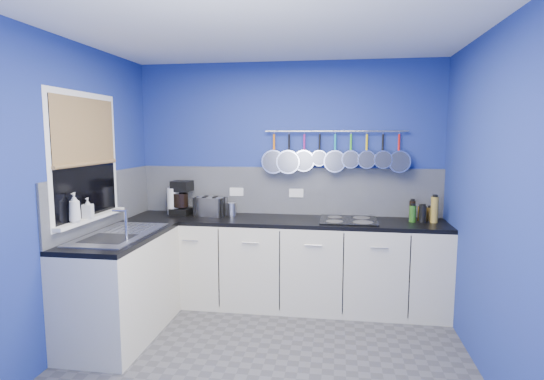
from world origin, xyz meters
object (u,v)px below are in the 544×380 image
(soap_bottle_b, at_px, (88,208))
(coffee_maker, at_px, (182,198))
(soap_bottle_a, at_px, (74,208))
(paper_towel, at_px, (173,201))
(canister, at_px, (232,209))
(toaster, at_px, (210,206))
(hob, at_px, (348,220))

(soap_bottle_b, relative_size, coffee_maker, 0.48)
(soap_bottle_a, bearing_deg, paper_towel, 75.21)
(soap_bottle_b, relative_size, canister, 1.26)
(toaster, height_order, canister, toaster)
(soap_bottle_a, bearing_deg, soap_bottle_b, 90.00)
(hob, bearing_deg, toaster, 177.32)
(toaster, bearing_deg, soap_bottle_a, -103.72)
(coffee_maker, xyz_separation_m, toaster, (0.32, -0.03, -0.08))
(soap_bottle_a, xyz_separation_m, toaster, (0.75, 1.23, -0.17))
(coffee_maker, bearing_deg, toaster, 0.62)
(soap_bottle_a, xyz_separation_m, paper_towel, (0.33, 1.25, -0.13))
(soap_bottle_b, xyz_separation_m, toaster, (0.75, 1.04, -0.14))
(toaster, bearing_deg, soap_bottle_b, -107.96)
(soap_bottle_a, distance_m, toaster, 1.45)
(soap_bottle_b, xyz_separation_m, paper_towel, (0.33, 1.07, -0.10))
(soap_bottle_a, distance_m, canister, 1.60)
(coffee_maker, height_order, canister, coffee_maker)
(toaster, distance_m, canister, 0.23)
(toaster, bearing_deg, hob, 14.88)
(soap_bottle_a, height_order, toaster, soap_bottle_a)
(toaster, xyz_separation_m, canister, (0.22, 0.03, -0.03))
(paper_towel, height_order, canister, paper_towel)
(soap_bottle_b, height_order, coffee_maker, coffee_maker)
(paper_towel, bearing_deg, toaster, -2.89)
(soap_bottle_b, distance_m, canister, 1.46)
(soap_bottle_b, distance_m, paper_towel, 1.12)
(toaster, bearing_deg, paper_towel, -165.34)
(paper_towel, bearing_deg, canister, 0.80)
(canister, bearing_deg, coffee_maker, 179.89)
(soap_bottle_b, bearing_deg, coffee_maker, 68.64)
(coffee_maker, distance_m, canister, 0.56)
(paper_towel, relative_size, toaster, 0.93)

